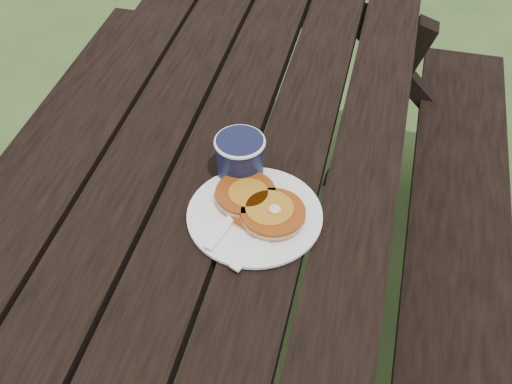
% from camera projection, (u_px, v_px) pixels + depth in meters
% --- Properties ---
extents(ground, '(60.00, 60.00, 0.00)m').
position_uv_depth(ground, '(236.00, 320.00, 1.92)').
color(ground, '#2C471E').
rests_on(ground, ground).
extents(picnic_table, '(1.36, 1.80, 0.75)m').
position_uv_depth(picnic_table, '(233.00, 240.00, 1.66)').
color(picnic_table, black).
rests_on(picnic_table, ground).
extents(plate, '(0.30, 0.30, 0.01)m').
position_uv_depth(plate, '(255.00, 216.00, 1.19)').
color(plate, white).
rests_on(plate, picnic_table).
extents(pancake_stack, '(0.18, 0.15, 0.04)m').
position_uv_depth(pancake_stack, '(260.00, 205.00, 1.18)').
color(pancake_stack, '#974211').
rests_on(pancake_stack, plate).
extents(knife, '(0.09, 0.17, 0.00)m').
position_uv_depth(knife, '(265.00, 237.00, 1.14)').
color(knife, white).
rests_on(knife, plate).
extents(fork, '(0.07, 0.16, 0.01)m').
position_uv_depth(fork, '(224.00, 228.00, 1.15)').
color(fork, white).
rests_on(fork, plate).
extents(coffee_cup, '(0.10, 0.10, 0.09)m').
position_uv_depth(coffee_cup, '(240.00, 155.00, 1.24)').
color(coffee_cup, black).
rests_on(coffee_cup, picnic_table).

